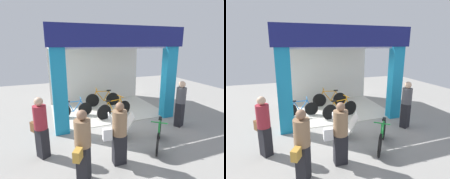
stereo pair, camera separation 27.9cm
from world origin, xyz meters
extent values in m
plane|color=gray|center=(0.00, 0.00, 0.00)|extent=(17.40, 17.40, 0.00)
cube|color=beige|center=(0.00, 1.62, 0.01)|extent=(4.70, 3.24, 0.02)
cube|color=silver|center=(0.00, 3.24, 1.43)|extent=(4.70, 0.12, 2.86)
cube|color=#198CBF|center=(-2.12, 0.00, 1.43)|extent=(0.46, 0.36, 2.86)
cube|color=#198CBF|center=(2.12, 0.00, 1.43)|extent=(0.46, 0.36, 2.86)
cube|color=navy|center=(0.00, -0.15, 3.21)|extent=(4.90, 0.20, 0.70)
cube|color=silver|center=(0.00, 1.62, 2.83)|extent=(4.70, 3.24, 0.06)
cylinder|color=black|center=(0.51, 2.07, 0.32)|extent=(0.65, 0.12, 0.65)
cylinder|color=black|center=(-0.48, 2.20, 0.32)|extent=(0.65, 0.12, 0.65)
cylinder|color=orange|center=(0.28, 2.10, 0.30)|extent=(0.44, 0.09, 0.08)
cylinder|color=orange|center=(0.19, 2.11, 0.51)|extent=(0.28, 0.07, 0.48)
cylinder|color=orange|center=(-0.12, 2.15, 0.52)|extent=(0.40, 0.09, 0.51)
cylinder|color=orange|center=(0.01, 2.14, 0.75)|extent=(0.62, 0.11, 0.05)
cylinder|color=orange|center=(0.40, 2.09, 0.53)|extent=(0.22, 0.06, 0.43)
cylinder|color=orange|center=(-0.38, 2.19, 0.54)|extent=(0.20, 0.06, 0.45)
cylinder|color=orange|center=(-0.29, 2.18, 0.82)|extent=(0.06, 0.04, 0.13)
cylinder|color=orange|center=(-0.28, 2.17, 0.89)|extent=(0.09, 0.45, 0.03)
cube|color=black|center=(0.31, 2.10, 0.77)|extent=(0.21, 0.12, 0.05)
cylinder|color=black|center=(-1.92, 1.31, 0.28)|extent=(0.57, 0.07, 0.57)
cylinder|color=black|center=(-1.05, 1.25, 0.28)|extent=(0.57, 0.07, 0.57)
cylinder|color=blue|center=(-1.71, 1.29, 0.26)|extent=(0.38, 0.05, 0.07)
cylinder|color=blue|center=(-1.63, 1.29, 0.45)|extent=(0.25, 0.05, 0.42)
cylinder|color=blue|center=(-1.36, 1.27, 0.45)|extent=(0.35, 0.05, 0.44)
cylinder|color=blue|center=(-1.47, 1.28, 0.66)|extent=(0.54, 0.06, 0.05)
cylinder|color=blue|center=(-1.82, 1.30, 0.47)|extent=(0.19, 0.04, 0.38)
cylinder|color=blue|center=(-1.13, 1.26, 0.47)|extent=(0.17, 0.04, 0.39)
cylinder|color=blue|center=(-1.21, 1.26, 0.72)|extent=(0.05, 0.03, 0.12)
cylinder|color=blue|center=(-1.22, 1.26, 0.78)|extent=(0.05, 0.40, 0.03)
cube|color=black|center=(-1.74, 1.30, 0.68)|extent=(0.18, 0.10, 0.04)
cylinder|color=black|center=(-0.43, 0.55, 0.31)|extent=(0.62, 0.17, 0.63)
cylinder|color=black|center=(0.51, 0.74, 0.31)|extent=(0.62, 0.17, 0.63)
cylinder|color=orange|center=(-0.21, 0.59, 0.29)|extent=(0.42, 0.12, 0.08)
cylinder|color=orange|center=(-0.12, 0.61, 0.49)|extent=(0.27, 0.09, 0.47)
cylinder|color=orange|center=(0.17, 0.67, 0.50)|extent=(0.38, 0.11, 0.49)
cylinder|color=orange|center=(0.05, 0.65, 0.73)|extent=(0.60, 0.15, 0.05)
cylinder|color=orange|center=(-0.33, 0.57, 0.52)|extent=(0.21, 0.08, 0.42)
cylinder|color=orange|center=(0.42, 0.72, 0.52)|extent=(0.19, 0.07, 0.43)
cylinder|color=orange|center=(0.33, 0.71, 0.80)|extent=(0.06, 0.04, 0.13)
cylinder|color=orange|center=(0.33, 0.70, 0.86)|extent=(0.12, 0.43, 0.03)
cube|color=black|center=(-0.24, 0.59, 0.75)|extent=(0.21, 0.13, 0.05)
cylinder|color=black|center=(0.78, -1.48, 0.32)|extent=(0.43, 0.52, 0.63)
cylinder|color=black|center=(0.17, -2.24, 0.32)|extent=(0.43, 0.52, 0.63)
cylinder|color=#198C33|center=(0.64, -1.66, 0.29)|extent=(0.29, 0.36, 0.08)
cylinder|color=#198C33|center=(0.58, -1.73, 0.50)|extent=(0.20, 0.24, 0.48)
cylinder|color=#198C33|center=(0.39, -1.96, 0.51)|extent=(0.27, 0.33, 0.50)
cylinder|color=#198C33|center=(0.47, -1.87, 0.74)|extent=(0.41, 0.50, 0.05)
cylinder|color=#198C33|center=(0.71, -1.56, 0.52)|extent=(0.16, 0.18, 0.43)
cylinder|color=#198C33|center=(0.23, -2.17, 0.53)|extent=(0.15, 0.17, 0.44)
cylinder|color=#198C33|center=(0.28, -2.10, 0.81)|extent=(0.06, 0.06, 0.13)
cylinder|color=#198C33|center=(0.29, -2.09, 0.87)|extent=(0.36, 0.30, 0.03)
cube|color=black|center=(0.66, -1.63, 0.76)|extent=(0.19, 0.21, 0.05)
cube|color=silver|center=(-0.53, -0.85, 0.37)|extent=(0.58, 0.69, 0.75)
cube|color=silver|center=(-0.15, -0.97, 0.37)|extent=(0.58, 0.69, 0.75)
cylinder|color=olive|center=(-0.34, -0.91, 0.73)|extent=(0.20, 0.57, 0.03)
cube|color=black|center=(-0.93, -2.19, 0.40)|extent=(0.34, 0.26, 0.80)
cylinder|color=#8C6B4C|center=(-0.93, -2.19, 1.10)|extent=(0.38, 0.38, 0.62)
sphere|color=#8C664C|center=(-0.93, -2.19, 1.52)|extent=(0.21, 0.21, 0.21)
cube|color=white|center=(-1.24, -2.18, 0.85)|extent=(0.23, 0.15, 0.29)
cube|color=black|center=(-2.74, -1.22, 0.41)|extent=(0.36, 0.38, 0.82)
cylinder|color=maroon|center=(-2.74, -1.22, 1.13)|extent=(0.46, 0.46, 0.63)
sphere|color=#D8AD8C|center=(-2.74, -1.22, 1.56)|extent=(0.22, 0.22, 0.22)
cube|color=brown|center=(-2.90, -0.96, 0.77)|extent=(0.26, 0.29, 0.27)
cube|color=black|center=(1.98, -0.95, 0.45)|extent=(0.38, 0.35, 0.89)
cylinder|color=#4C4C51|center=(1.98, -0.95, 1.17)|extent=(0.45, 0.45, 0.57)
sphere|color=#D8AD8C|center=(1.98, -0.95, 1.58)|extent=(0.24, 0.24, 0.24)
cube|color=black|center=(-1.90, -2.50, 0.43)|extent=(0.37, 0.39, 0.87)
cylinder|color=#8C6B4C|center=(-1.90, -2.50, 1.16)|extent=(0.48, 0.48, 0.58)
sphere|color=#8C664C|center=(-1.90, -2.50, 1.56)|extent=(0.22, 0.22, 0.22)
cube|color=#BF8C33|center=(-2.06, -2.77, 0.85)|extent=(0.24, 0.27, 0.23)
camera|label=1|loc=(-2.54, -5.96, 2.96)|focal=29.29mm
camera|label=2|loc=(-2.28, -6.05, 2.96)|focal=29.29mm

